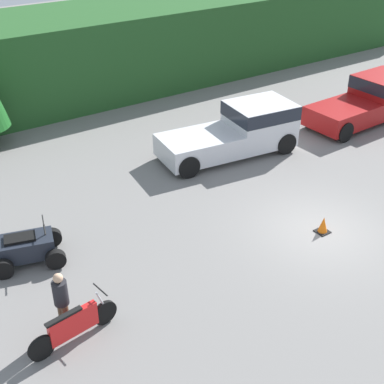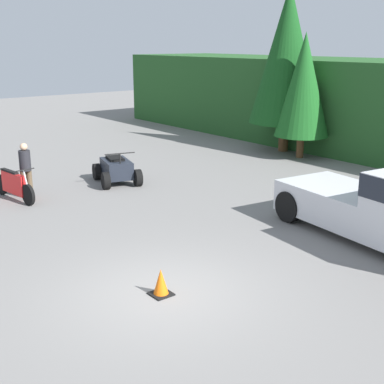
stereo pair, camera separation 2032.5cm
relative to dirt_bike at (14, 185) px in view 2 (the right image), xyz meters
The scene contains 7 objects.
ground_plane 8.38m from the dirt_bike, ahead, with size 80.00×80.00×0.00m, color slate.
tree_left 13.24m from the dirt_bike, 90.75° to the left, with size 3.24×3.24×7.36m.
tree_mid_left 12.51m from the dirt_bike, 84.02° to the left, with size 2.33×2.33×5.29m.
dirt_bike is the anchor object (origin of this frame).
quad_atv 3.67m from the dirt_bike, 87.82° to the left, with size 2.33×1.86×1.19m.
rider_person 0.66m from the dirt_bike, 98.13° to the left, with size 0.41×0.41×1.77m.
traffic_cone 8.38m from the dirt_bike, ahead, with size 0.42×0.42×0.55m.
Camera 2 is at (8.08, -5.59, 4.89)m, focal length 50.00 mm.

